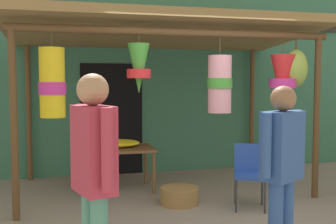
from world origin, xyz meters
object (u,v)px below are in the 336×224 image
at_px(display_table, 116,152).
at_px(flower_heap_on_table, 119,143).
at_px(passerby_at_right, 282,162).
at_px(vendor_in_orange, 94,169).
at_px(folding_chair, 250,170).
at_px(wicker_basket_by_table, 179,196).

distance_m(display_table, flower_heap_on_table, 0.15).
bearing_deg(flower_heap_on_table, passerby_at_right, -71.19).
bearing_deg(display_table, vendor_in_orange, -99.77).
bearing_deg(folding_chair, passerby_at_right, -106.65).
bearing_deg(display_table, wicker_basket_by_table, -50.25).
height_order(display_table, vendor_in_orange, vendor_in_orange).
bearing_deg(folding_chair, vendor_in_orange, -138.00).
bearing_deg(wicker_basket_by_table, vendor_in_orange, -119.44).
relative_size(display_table, wicker_basket_by_table, 2.17).
relative_size(flower_heap_on_table, folding_chair, 0.81).
relative_size(folding_chair, wicker_basket_by_table, 1.60).
relative_size(flower_heap_on_table, passerby_at_right, 0.41).
relative_size(vendor_in_orange, passerby_at_right, 1.06).
distance_m(wicker_basket_by_table, vendor_in_orange, 2.81).
xyz_separation_m(wicker_basket_by_table, vendor_in_orange, (-1.30, -2.31, 0.91)).
height_order(flower_heap_on_table, passerby_at_right, passerby_at_right).
xyz_separation_m(display_table, flower_heap_on_table, (0.05, 0.05, 0.13)).
distance_m(flower_heap_on_table, vendor_in_orange, 3.33).
relative_size(display_table, folding_chair, 1.36).
xyz_separation_m(flower_heap_on_table, folding_chair, (1.57, -1.31, -0.23)).
xyz_separation_m(display_table, folding_chair, (1.62, -1.26, -0.10)).
bearing_deg(vendor_in_orange, wicker_basket_by_table, 60.56).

